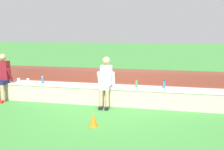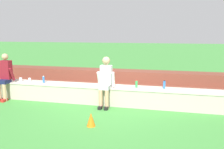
{
  "view_description": "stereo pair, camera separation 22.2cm",
  "coord_description": "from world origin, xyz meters",
  "px_view_note": "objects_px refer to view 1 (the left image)",
  "views": [
    {
      "loc": [
        1.35,
        -6.18,
        2.08
      ],
      "look_at": [
        0.06,
        0.27,
        0.88
      ],
      "focal_mm": 37.26,
      "sensor_mm": 36.0,
      "label": 1
    },
    {
      "loc": [
        1.57,
        -6.13,
        2.08
      ],
      "look_at": [
        0.06,
        0.27,
        0.88
      ],
      "focal_mm": 37.26,
      "sensor_mm": 36.0,
      "label": 2
    }
  ],
  "objects_px": {
    "plastic_cup_middle": "(19,80)",
    "sports_cone": "(93,120)",
    "water_bottle_mid_left": "(42,80)",
    "water_bottle_mid_right": "(137,84)",
    "person_far_left": "(3,76)",
    "person_left_of_center": "(106,80)",
    "water_bottle_near_right": "(164,84)",
    "plastic_cup_left_end": "(28,80)"
  },
  "relations": [
    {
      "from": "plastic_cup_middle",
      "to": "sports_cone",
      "type": "xyz_separation_m",
      "value": [
        2.93,
        -1.72,
        -0.44
      ]
    },
    {
      "from": "water_bottle_mid_left",
      "to": "water_bottle_mid_right",
      "type": "bearing_deg",
      "value": 0.65
    },
    {
      "from": "person_far_left",
      "to": "sports_cone",
      "type": "xyz_separation_m",
      "value": [
        3.26,
        -1.42,
        -0.61
      ]
    },
    {
      "from": "plastic_cup_middle",
      "to": "sports_cone",
      "type": "bearing_deg",
      "value": -30.43
    },
    {
      "from": "plastic_cup_middle",
      "to": "sports_cone",
      "type": "distance_m",
      "value": 3.42
    },
    {
      "from": "water_bottle_mid_left",
      "to": "sports_cone",
      "type": "relative_size",
      "value": 0.71
    },
    {
      "from": "person_far_left",
      "to": "sports_cone",
      "type": "bearing_deg",
      "value": -23.51
    },
    {
      "from": "person_left_of_center",
      "to": "water_bottle_near_right",
      "type": "relative_size",
      "value": 5.95
    },
    {
      "from": "person_far_left",
      "to": "water_bottle_mid_left",
      "type": "distance_m",
      "value": 1.21
    },
    {
      "from": "water_bottle_mid_right",
      "to": "person_far_left",
      "type": "bearing_deg",
      "value": -175.99
    },
    {
      "from": "water_bottle_near_right",
      "to": "sports_cone",
      "type": "xyz_separation_m",
      "value": [
        -1.56,
        -1.74,
        -0.49
      ]
    },
    {
      "from": "person_left_of_center",
      "to": "water_bottle_mid_left",
      "type": "distance_m",
      "value": 2.06
    },
    {
      "from": "person_far_left",
      "to": "water_bottle_mid_left",
      "type": "height_order",
      "value": "person_far_left"
    },
    {
      "from": "person_far_left",
      "to": "water_bottle_mid_right",
      "type": "distance_m",
      "value": 4.06
    },
    {
      "from": "person_left_of_center",
      "to": "water_bottle_mid_left",
      "type": "bearing_deg",
      "value": 173.48
    },
    {
      "from": "plastic_cup_middle",
      "to": "sports_cone",
      "type": "height_order",
      "value": "plastic_cup_middle"
    },
    {
      "from": "plastic_cup_left_end",
      "to": "sports_cone",
      "type": "height_order",
      "value": "plastic_cup_left_end"
    },
    {
      "from": "water_bottle_near_right",
      "to": "plastic_cup_middle",
      "type": "relative_size",
      "value": 1.99
    },
    {
      "from": "water_bottle_mid_right",
      "to": "plastic_cup_left_end",
      "type": "height_order",
      "value": "water_bottle_mid_right"
    },
    {
      "from": "plastic_cup_middle",
      "to": "water_bottle_near_right",
      "type": "bearing_deg",
      "value": 0.26
    },
    {
      "from": "water_bottle_mid_right",
      "to": "person_left_of_center",
      "type": "bearing_deg",
      "value": -162.31
    },
    {
      "from": "water_bottle_mid_left",
      "to": "plastic_cup_middle",
      "type": "distance_m",
      "value": 0.84
    },
    {
      "from": "water_bottle_mid_right",
      "to": "plastic_cup_left_end",
      "type": "bearing_deg",
      "value": 179.01
    },
    {
      "from": "person_left_of_center",
      "to": "water_bottle_mid_right",
      "type": "relative_size",
      "value": 6.41
    },
    {
      "from": "water_bottle_near_right",
      "to": "plastic_cup_left_end",
      "type": "height_order",
      "value": "water_bottle_near_right"
    },
    {
      "from": "water_bottle_near_right",
      "to": "plastic_cup_left_end",
      "type": "distance_m",
      "value": 4.19
    },
    {
      "from": "person_left_of_center",
      "to": "water_bottle_near_right",
      "type": "height_order",
      "value": "person_left_of_center"
    },
    {
      "from": "water_bottle_mid_left",
      "to": "plastic_cup_left_end",
      "type": "xyz_separation_m",
      "value": [
        -0.55,
        0.09,
        -0.05
      ]
    },
    {
      "from": "person_left_of_center",
      "to": "water_bottle_mid_left",
      "type": "relative_size",
      "value": 6.42
    },
    {
      "from": "person_left_of_center",
      "to": "person_far_left",
      "type": "bearing_deg",
      "value": -179.68
    },
    {
      "from": "person_far_left",
      "to": "plastic_cup_left_end",
      "type": "bearing_deg",
      "value": 28.62
    },
    {
      "from": "water_bottle_near_right",
      "to": "plastic_cup_middle",
      "type": "distance_m",
      "value": 4.49
    },
    {
      "from": "person_far_left",
      "to": "water_bottle_mid_right",
      "type": "xyz_separation_m",
      "value": [
        4.05,
        0.28,
        -0.12
      ]
    },
    {
      "from": "water_bottle_mid_left",
      "to": "plastic_cup_middle",
      "type": "relative_size",
      "value": 1.85
    },
    {
      "from": "plastic_cup_middle",
      "to": "plastic_cup_left_end",
      "type": "xyz_separation_m",
      "value": [
        0.3,
        0.04,
        -0.0
      ]
    },
    {
      "from": "water_bottle_mid_right",
      "to": "sports_cone",
      "type": "bearing_deg",
      "value": -114.89
    },
    {
      "from": "sports_cone",
      "to": "person_left_of_center",
      "type": "bearing_deg",
      "value": 91.76
    },
    {
      "from": "sports_cone",
      "to": "plastic_cup_middle",
      "type": "bearing_deg",
      "value": 149.57
    },
    {
      "from": "person_far_left",
      "to": "water_bottle_near_right",
      "type": "relative_size",
      "value": 6.06
    },
    {
      "from": "water_bottle_mid_left",
      "to": "sports_cone",
      "type": "distance_m",
      "value": 2.72
    },
    {
      "from": "water_bottle_mid_right",
      "to": "plastic_cup_middle",
      "type": "bearing_deg",
      "value": 179.75
    },
    {
      "from": "person_left_of_center",
      "to": "sports_cone",
      "type": "relative_size",
      "value": 4.54
    }
  ]
}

